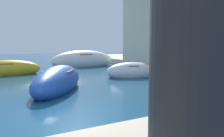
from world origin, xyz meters
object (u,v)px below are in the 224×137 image
moored_boat_4 (6,69)px  moored_boat_5 (131,72)px  moored_boat_2 (83,61)px  waterfront_building_main (194,16)px  moored_boat_1 (58,81)px

moored_boat_4 → moored_boat_5: size_ratio=1.30×
moored_boat_2 → waterfront_building_main: 10.00m
moored_boat_2 → moored_boat_4: (-6.51, -2.43, -0.16)m
waterfront_building_main → moored_boat_1: bearing=-167.5°
moored_boat_4 → moored_boat_1: bearing=109.1°
moored_boat_2 → moored_boat_4: 6.95m
moored_boat_1 → waterfront_building_main: size_ratio=0.49×
moored_boat_2 → moored_boat_5: moored_boat_2 is taller
moored_boat_4 → moored_boat_5: bearing=149.2°
moored_boat_1 → moored_boat_5: size_ratio=1.49×
waterfront_building_main → moored_boat_5: bearing=-171.2°
moored_boat_2 → moored_boat_4: bearing=-160.0°
moored_boat_1 → moored_boat_4: bearing=-132.9°
moored_boat_2 → moored_boat_5: (0.15, -7.43, -0.18)m
moored_boat_2 → moored_boat_5: size_ratio=1.68×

